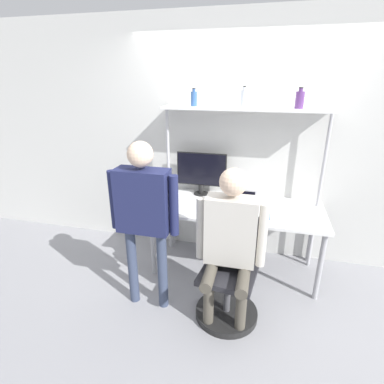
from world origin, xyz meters
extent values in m
plane|color=gray|center=(0.00, 0.00, 0.00)|extent=(12.00, 12.00, 0.00)
cube|color=silver|center=(0.00, 0.85, 1.35)|extent=(8.00, 0.06, 2.70)
cube|color=white|center=(0.00, 0.42, 0.74)|extent=(1.80, 0.80, 0.03)
cylinder|color=#A5A5AA|center=(-0.84, 0.08, 0.36)|extent=(0.05, 0.05, 0.72)
cylinder|color=#A5A5AA|center=(0.84, 0.08, 0.36)|extent=(0.05, 0.05, 0.72)
cylinder|color=#A5A5AA|center=(-0.84, 0.76, 0.36)|extent=(0.05, 0.05, 0.72)
cylinder|color=#A5A5AA|center=(0.84, 0.76, 0.36)|extent=(0.05, 0.05, 0.72)
cube|color=white|center=(0.00, 0.66, 1.74)|extent=(1.71, 0.30, 0.02)
cylinder|color=#B2B2B7|center=(-0.84, 0.66, 0.88)|extent=(0.04, 0.04, 1.75)
cylinder|color=#B2B2B7|center=(0.84, 0.66, 0.88)|extent=(0.04, 0.04, 1.75)
cylinder|color=black|center=(-0.45, 0.69, 0.76)|extent=(0.17, 0.17, 0.01)
cylinder|color=black|center=(-0.45, 0.69, 0.82)|extent=(0.06, 0.06, 0.11)
cube|color=black|center=(-0.45, 0.70, 1.05)|extent=(0.58, 0.01, 0.39)
cube|color=black|center=(-0.45, 0.69, 1.05)|extent=(0.55, 0.02, 0.36)
cube|color=#BCBCC1|center=(0.05, 0.22, 0.76)|extent=(0.30, 0.23, 0.01)
cube|color=black|center=(0.05, 0.20, 0.76)|extent=(0.25, 0.12, 0.00)
cube|color=#BCBCC1|center=(0.05, 0.32, 0.87)|extent=(0.30, 0.04, 0.22)
cube|color=black|center=(0.05, 0.31, 0.87)|extent=(0.26, 0.03, 0.20)
cube|color=#264C8C|center=(0.31, 0.24, 0.76)|extent=(0.07, 0.15, 0.01)
cube|color=black|center=(0.31, 0.24, 0.76)|extent=(0.06, 0.13, 0.00)
cylinder|color=black|center=(0.03, -0.36, 0.03)|extent=(0.56, 0.56, 0.06)
cylinder|color=#4C4C51|center=(0.03, -0.36, 0.24)|extent=(0.06, 0.06, 0.37)
cube|color=#26262B|center=(0.03, -0.36, 0.45)|extent=(0.51, 0.51, 0.05)
cube|color=#26262B|center=(0.05, -0.15, 0.70)|extent=(0.42, 0.09, 0.45)
cylinder|color=#4C473D|center=(-0.11, -0.53, 0.24)|extent=(0.09, 0.09, 0.48)
cylinder|color=#4C473D|center=(0.16, -0.53, 0.24)|extent=(0.09, 0.09, 0.48)
cylinder|color=#4C473D|center=(-0.11, -0.50, 0.52)|extent=(0.10, 0.38, 0.10)
cylinder|color=#4C473D|center=(0.16, -0.50, 0.52)|extent=(0.10, 0.38, 0.10)
cube|color=beige|center=(0.03, -0.33, 0.86)|extent=(0.42, 0.20, 0.58)
cylinder|color=beige|center=(-0.23, -0.33, 0.84)|extent=(0.08, 0.08, 0.55)
cylinder|color=beige|center=(0.28, -0.33, 0.84)|extent=(0.08, 0.08, 0.55)
sphere|color=beige|center=(0.03, -0.33, 1.28)|extent=(0.22, 0.22, 0.22)
cylinder|color=#38425B|center=(-0.87, -0.37, 0.39)|extent=(0.09, 0.09, 0.78)
cylinder|color=#38425B|center=(-0.57, -0.37, 0.39)|extent=(0.09, 0.09, 0.78)
cube|color=#1E234C|center=(-0.72, -0.37, 1.06)|extent=(0.46, 0.20, 0.56)
cylinder|color=#1E234C|center=(-0.99, -0.37, 1.05)|extent=(0.08, 0.08, 0.53)
cylinder|color=#1E234C|center=(-0.45, -0.37, 1.05)|extent=(0.08, 0.08, 0.53)
sphere|color=beige|center=(-0.72, -0.37, 1.47)|extent=(0.21, 0.21, 0.21)
cylinder|color=#593372|center=(0.52, 0.66, 1.83)|extent=(0.08, 0.08, 0.16)
cylinder|color=#593372|center=(0.52, 0.66, 1.93)|extent=(0.04, 0.04, 0.03)
cylinder|color=black|center=(0.52, 0.66, 1.95)|extent=(0.04, 0.04, 0.01)
cylinder|color=silver|center=(-0.01, 0.66, 1.84)|extent=(0.06, 0.06, 0.17)
cylinder|color=silver|center=(-0.01, 0.66, 1.94)|extent=(0.03, 0.03, 0.03)
cylinder|color=black|center=(-0.01, 0.66, 1.96)|extent=(0.03, 0.03, 0.01)
cylinder|color=#335999|center=(-0.53, 0.66, 1.83)|extent=(0.07, 0.07, 0.15)
cylinder|color=#335999|center=(-0.53, 0.66, 1.91)|extent=(0.03, 0.03, 0.03)
cylinder|color=black|center=(-0.53, 0.66, 1.93)|extent=(0.03, 0.03, 0.01)
camera|label=1|loc=(0.25, -2.53, 2.04)|focal=28.00mm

